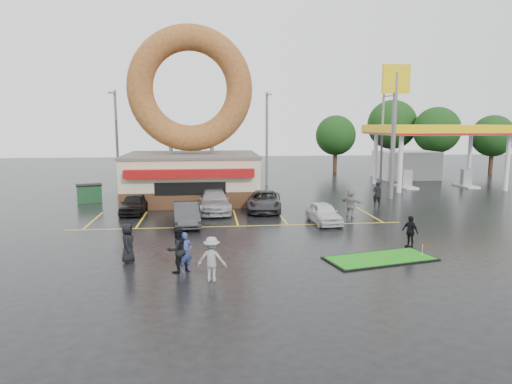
{
  "coord_description": "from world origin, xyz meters",
  "views": [
    {
      "loc": [
        -1.77,
        -23.14,
        6.13
      ],
      "look_at": [
        0.96,
        2.41,
        2.2
      ],
      "focal_mm": 32.0,
      "sensor_mm": 36.0,
      "label": 1
    }
  ],
  "objects": [
    {
      "name": "person_bystander",
      "position": [
        -5.31,
        -3.2,
        0.88
      ],
      "size": [
        0.57,
        0.87,
        1.76
      ],
      "primitive_type": "imported",
      "rotation": [
        0.0,
        0.0,
        1.56
      ],
      "color": "black",
      "rests_on": "ground"
    },
    {
      "name": "car_dgrey",
      "position": [
        -3.08,
        3.91,
        0.69
      ],
      "size": [
        1.84,
        4.3,
        1.38
      ],
      "primitive_type": "imported",
      "rotation": [
        0.0,
        0.0,
        0.09
      ],
      "color": "#303133",
      "rests_on": "ground"
    },
    {
      "name": "donut_shop",
      "position": [
        -3.0,
        12.97,
        4.46
      ],
      "size": [
        10.2,
        8.7,
        13.5
      ],
      "color": "#472B19",
      "rests_on": "ground"
    },
    {
      "name": "person_walker_far",
      "position": [
        10.62,
        8.85,
        0.91
      ],
      "size": [
        0.7,
        0.49,
        1.82
      ],
      "primitive_type": "imported",
      "rotation": [
        0.0,
        0.0,
        3.05
      ],
      "color": "black",
      "rests_on": "ground"
    },
    {
      "name": "car_silver",
      "position": [
        -1.35,
        8.0,
        0.75
      ],
      "size": [
        2.32,
        5.27,
        1.51
      ],
      "primitive_type": "imported",
      "rotation": [
        0.0,
        0.0,
        0.04
      ],
      "color": "#A5A6AA",
      "rests_on": "ground"
    },
    {
      "name": "putting_green",
      "position": [
        5.94,
        -3.95,
        0.04
      ],
      "size": [
        5.28,
        3.18,
        0.62
      ],
      "color": "black",
      "rests_on": "ground"
    },
    {
      "name": "streetlight_right",
      "position": [
        16.0,
        21.92,
        4.78
      ],
      "size": [
        0.4,
        2.21,
        9.0
      ],
      "color": "slate",
      "rests_on": "ground"
    },
    {
      "name": "person_blackjkt",
      "position": [
        -3.06,
        -4.74,
        0.96
      ],
      "size": [
        1.18,
        1.13,
        1.92
      ],
      "primitive_type": "imported",
      "rotation": [
        0.0,
        0.0,
        3.75
      ],
      "color": "black",
      "rests_on": "ground"
    },
    {
      "name": "person_hoodie",
      "position": [
        -1.66,
        -5.99,
        0.89
      ],
      "size": [
        1.27,
        0.93,
        1.77
      ],
      "primitive_type": "imported",
      "rotation": [
        0.0,
        0.0,
        2.89
      ],
      "color": "gray",
      "rests_on": "ground"
    },
    {
      "name": "shell_sign",
      "position": [
        13.0,
        12.0,
        7.38
      ],
      "size": [
        2.2,
        0.36,
        10.6
      ],
      "color": "slate",
      "rests_on": "ground"
    },
    {
      "name": "gas_station",
      "position": [
        20.0,
        20.94,
        3.7
      ],
      "size": [
        12.3,
        13.65,
        5.9
      ],
      "color": "silver",
      "rests_on": "ground"
    },
    {
      "name": "dumpster",
      "position": [
        -10.92,
        12.98,
        0.65
      ],
      "size": [
        2.04,
        1.6,
        1.3
      ],
      "primitive_type": "cube",
      "rotation": [
        0.0,
        0.0,
        0.24
      ],
      "color": "#1A4325",
      "rests_on": "ground"
    },
    {
      "name": "car_grey",
      "position": [
        2.13,
        8.0,
        0.69
      ],
      "size": [
        2.94,
        5.26,
        1.39
      ],
      "primitive_type": "imported",
      "rotation": [
        0.0,
        0.0,
        -0.13
      ],
      "color": "#2E2D30",
      "rests_on": "ground"
    },
    {
      "name": "tree_far_b",
      "position": [
        32.0,
        28.0,
        4.53
      ],
      "size": [
        4.9,
        4.9,
        7.0
      ],
      "color": "#332114",
      "rests_on": "ground"
    },
    {
      "name": "tree_far_d",
      "position": [
        14.0,
        32.0,
        4.53
      ],
      "size": [
        4.9,
        4.9,
        7.0
      ],
      "color": "#332114",
      "rests_on": "ground"
    },
    {
      "name": "streetlight_left",
      "position": [
        -10.0,
        19.92,
        4.78
      ],
      "size": [
        0.4,
        2.21,
        9.0
      ],
      "color": "slate",
      "rests_on": "ground"
    },
    {
      "name": "tree_far_c",
      "position": [
        22.0,
        34.0,
        5.84
      ],
      "size": [
        6.3,
        6.3,
        9.0
      ],
      "color": "#332114",
      "rests_on": "ground"
    },
    {
      "name": "ground",
      "position": [
        0.0,
        0.0,
        0.0
      ],
      "size": [
        120.0,
        120.0,
        0.0
      ],
      "primitive_type": "plane",
      "color": "black",
      "rests_on": "ground"
    },
    {
      "name": "person_blue",
      "position": [
        -2.73,
        -4.74,
        0.83
      ],
      "size": [
        0.73,
        0.68,
        1.67
      ],
      "primitive_type": "imported",
      "rotation": [
        0.0,
        0.0,
        0.63
      ],
      "color": "navy",
      "rests_on": "ground"
    },
    {
      "name": "person_cameraman",
      "position": [
        8.13,
        -2.14,
        0.8
      ],
      "size": [
        0.75,
        1.01,
        1.6
      ],
      "primitive_type": "imported",
      "rotation": [
        0.0,
        0.0,
        -1.14
      ],
      "color": "black",
      "rests_on": "ground"
    },
    {
      "name": "person_walker_near",
      "position": [
        7.51,
        5.35,
        0.94
      ],
      "size": [
        1.47,
        1.74,
        1.88
      ],
      "primitive_type": "imported",
      "rotation": [
        0.0,
        0.0,
        2.19
      ],
      "color": "gray",
      "rests_on": "ground"
    },
    {
      "name": "car_white",
      "position": [
        5.26,
        3.68,
        0.63
      ],
      "size": [
        1.79,
        3.83,
        1.27
      ],
      "primitive_type": "imported",
      "rotation": [
        0.0,
        0.0,
        0.08
      ],
      "color": "silver",
      "rests_on": "ground"
    },
    {
      "name": "car_black",
      "position": [
        -6.78,
        8.0,
        0.67
      ],
      "size": [
        1.64,
        3.94,
        1.33
      ],
      "primitive_type": "imported",
      "rotation": [
        0.0,
        0.0,
        -0.02
      ],
      "color": "black",
      "rests_on": "ground"
    },
    {
      "name": "tree_far_a",
      "position": [
        26.0,
        30.0,
        5.18
      ],
      "size": [
        5.6,
        5.6,
        8.0
      ],
      "color": "#332114",
      "rests_on": "ground"
    },
    {
      "name": "streetlight_mid",
      "position": [
        4.0,
        20.92,
        4.78
      ],
      "size": [
        0.4,
        2.21,
        9.0
      ],
      "color": "slate",
      "rests_on": "ground"
    }
  ]
}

